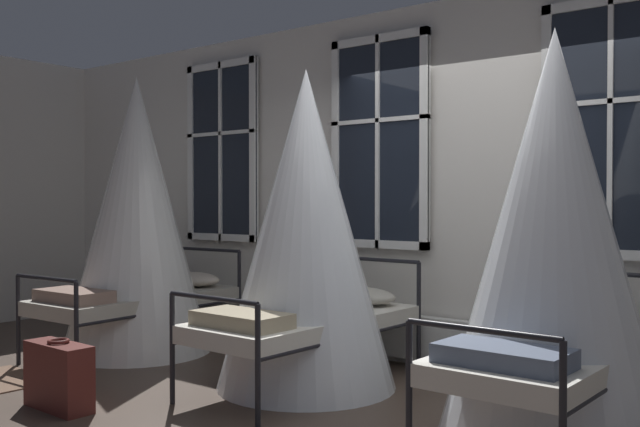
% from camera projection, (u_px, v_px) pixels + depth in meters
% --- Properties ---
extents(ground, '(19.78, 19.78, 0.00)m').
position_uv_depth(ground, '(402.00, 413.00, 4.65)').
color(ground, '#4C3D33').
extents(back_wall_with_windows, '(10.89, 0.10, 3.03)m').
position_uv_depth(back_wall_with_windows, '(488.00, 185.00, 5.65)').
color(back_wall_with_windows, silver).
rests_on(back_wall_with_windows, ground).
extents(window_bank, '(6.77, 0.10, 2.75)m').
position_uv_depth(window_bank, '(481.00, 239.00, 5.56)').
color(window_bank, black).
rests_on(window_bank, ground).
extents(cot_first, '(1.33, 1.92, 2.52)m').
position_uv_depth(cot_first, '(137.00, 219.00, 6.51)').
color(cot_first, black).
rests_on(cot_first, ground).
extents(cot_second, '(1.33, 1.91, 2.37)m').
position_uv_depth(cot_second, '(306.00, 233.00, 5.30)').
color(cot_second, black).
rests_on(cot_second, ground).
extents(cot_third, '(1.33, 1.91, 2.40)m').
position_uv_depth(cot_third, '(554.00, 239.00, 4.17)').
color(cot_third, black).
rests_on(cot_third, ground).
extents(suitcase_dark, '(0.57, 0.23, 0.47)m').
position_uv_depth(suitcase_dark, '(59.00, 376.00, 4.73)').
color(suitcase_dark, '#5B231E').
rests_on(suitcase_dark, ground).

